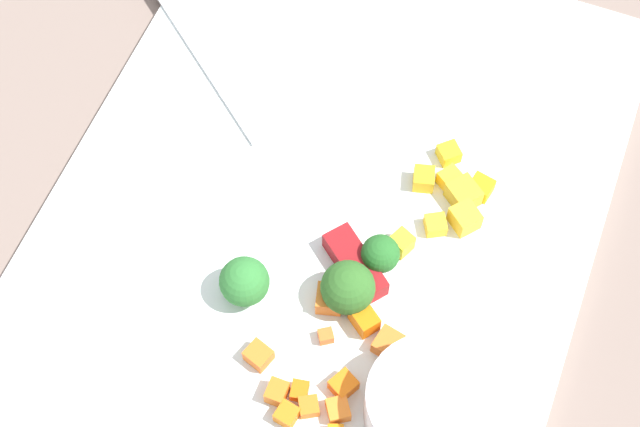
% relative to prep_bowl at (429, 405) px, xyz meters
% --- Properties ---
extents(ground_plane, '(4.00, 4.00, 0.00)m').
position_rel_prep_bowl_xyz_m(ground_plane, '(-0.11, -0.12, -0.03)').
color(ground_plane, gray).
extents(cutting_board, '(0.53, 0.39, 0.01)m').
position_rel_prep_bowl_xyz_m(cutting_board, '(-0.11, -0.12, -0.03)').
color(cutting_board, white).
rests_on(cutting_board, ground_plane).
extents(prep_bowl, '(0.08, 0.08, 0.04)m').
position_rel_prep_bowl_xyz_m(prep_bowl, '(0.00, 0.00, 0.00)').
color(prep_bowl, white).
rests_on(prep_bowl, cutting_board).
extents(chef_knife, '(0.24, 0.29, 0.02)m').
position_rel_prep_bowl_xyz_m(chef_knife, '(-0.14, -0.16, -0.01)').
color(chef_knife, silver).
rests_on(chef_knife, cutting_board).
extents(carrot_dice_0, '(0.02, 0.02, 0.01)m').
position_rel_prep_bowl_xyz_m(carrot_dice_0, '(0.03, -0.07, -0.01)').
color(carrot_dice_0, orange).
rests_on(carrot_dice_0, cutting_board).
extents(carrot_dice_1, '(0.01, 0.01, 0.01)m').
position_rel_prep_bowl_xyz_m(carrot_dice_1, '(0.02, -0.10, -0.01)').
color(carrot_dice_1, orange).
rests_on(carrot_dice_1, cutting_board).
extents(carrot_dice_2, '(0.02, 0.02, 0.02)m').
position_rel_prep_bowl_xyz_m(carrot_dice_2, '(-0.04, -0.06, -0.01)').
color(carrot_dice_2, orange).
rests_on(carrot_dice_2, cutting_board).
extents(carrot_dice_3, '(0.02, 0.02, 0.01)m').
position_rel_prep_bowl_xyz_m(carrot_dice_3, '(0.02, -0.05, -0.01)').
color(carrot_dice_3, orange).
rests_on(carrot_dice_3, cutting_board).
extents(carrot_dice_4, '(0.02, 0.02, 0.01)m').
position_rel_prep_bowl_xyz_m(carrot_dice_4, '(0.01, -0.12, -0.01)').
color(carrot_dice_4, orange).
rests_on(carrot_dice_4, cutting_board).
extents(carrot_dice_5, '(0.02, 0.02, 0.01)m').
position_rel_prep_bowl_xyz_m(carrot_dice_5, '(-0.05, -0.09, -0.01)').
color(carrot_dice_5, orange).
rests_on(carrot_dice_5, cutting_board).
extents(carrot_dice_6, '(0.02, 0.02, 0.01)m').
position_rel_prep_bowl_xyz_m(carrot_dice_6, '(-0.03, -0.04, -0.01)').
color(carrot_dice_6, orange).
rests_on(carrot_dice_6, cutting_board).
extents(carrot_dice_7, '(0.01, 0.01, 0.01)m').
position_rel_prep_bowl_xyz_m(carrot_dice_7, '(0.02, -0.08, -0.02)').
color(carrot_dice_7, orange).
rests_on(carrot_dice_7, cutting_board).
extents(carrot_dice_9, '(0.01, 0.01, 0.01)m').
position_rel_prep_bowl_xyz_m(carrot_dice_9, '(-0.02, -0.08, -0.02)').
color(carrot_dice_9, orange).
rests_on(carrot_dice_9, cutting_board).
extents(carrot_dice_10, '(0.02, 0.02, 0.01)m').
position_rel_prep_bowl_xyz_m(carrot_dice_10, '(0.00, -0.06, -0.01)').
color(carrot_dice_10, orange).
rests_on(carrot_dice_10, cutting_board).
extents(carrot_dice_11, '(0.02, 0.02, 0.01)m').
position_rel_prep_bowl_xyz_m(carrot_dice_11, '(0.04, -0.08, -0.01)').
color(carrot_dice_11, orange).
rests_on(carrot_dice_11, cutting_board).
extents(pepper_dice_0, '(0.02, 0.02, 0.01)m').
position_rel_prep_bowl_xyz_m(pepper_dice_0, '(-0.17, -0.02, -0.01)').
color(pepper_dice_0, yellow).
rests_on(pepper_dice_0, cutting_board).
extents(pepper_dice_1, '(0.02, 0.02, 0.02)m').
position_rel_prep_bowl_xyz_m(pepper_dice_1, '(-0.11, -0.06, -0.01)').
color(pepper_dice_1, yellow).
rests_on(pepper_dice_1, cutting_board).
extents(pepper_dice_2, '(0.03, 0.03, 0.02)m').
position_rel_prep_bowl_xyz_m(pepper_dice_2, '(-0.14, -0.02, -0.01)').
color(pepper_dice_2, yellow).
rests_on(pepper_dice_2, cutting_board).
extents(pepper_dice_3, '(0.02, 0.02, 0.01)m').
position_rel_prep_bowl_xyz_m(pepper_dice_3, '(-0.16, -0.06, -0.01)').
color(pepper_dice_3, yellow).
rests_on(pepper_dice_3, cutting_board).
extents(pepper_dice_4, '(0.02, 0.02, 0.01)m').
position_rel_prep_bowl_xyz_m(pepper_dice_4, '(-0.13, -0.04, -0.01)').
color(pepper_dice_4, yellow).
rests_on(pepper_dice_4, cutting_board).
extents(pepper_dice_5, '(0.02, 0.02, 0.01)m').
position_rel_prep_bowl_xyz_m(pepper_dice_5, '(-0.19, -0.05, -0.01)').
color(pepper_dice_5, yellow).
rests_on(pepper_dice_5, cutting_board).
extents(pepper_dice_6, '(0.02, 0.02, 0.01)m').
position_rel_prep_bowl_xyz_m(pepper_dice_6, '(-0.17, -0.04, -0.01)').
color(pepper_dice_6, yellow).
rests_on(pepper_dice_6, cutting_board).
extents(pepper_dice_7, '(0.03, 0.03, 0.02)m').
position_rel_prep_bowl_xyz_m(pepper_dice_7, '(-0.16, -0.03, -0.01)').
color(pepper_dice_7, yellow).
rests_on(pepper_dice_7, cutting_board).
extents(broccoli_floret_0, '(0.03, 0.03, 0.04)m').
position_rel_prep_bowl_xyz_m(broccoli_floret_0, '(-0.04, -0.14, -0.00)').
color(broccoli_floret_0, '#8CB959').
rests_on(broccoli_floret_0, cutting_board).
extents(broccoli_floret_1, '(0.03, 0.03, 0.03)m').
position_rel_prep_bowl_xyz_m(broccoli_floret_1, '(-0.09, -0.07, -0.00)').
color(broccoli_floret_1, '#90C45A').
rests_on(broccoli_floret_1, cutting_board).
extents(broccoli_floret_2, '(0.04, 0.04, 0.04)m').
position_rel_prep_bowl_xyz_m(broccoli_floret_2, '(-0.06, -0.08, -0.00)').
color(broccoli_floret_2, '#93B558').
rests_on(broccoli_floret_2, cutting_board).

